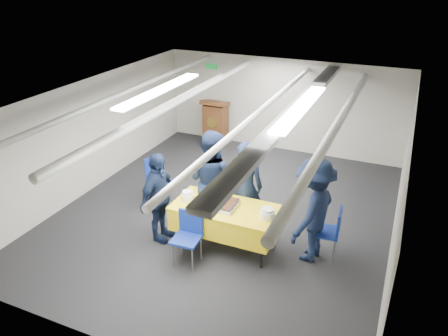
{
  "coord_description": "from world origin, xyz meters",
  "views": [
    {
      "loc": [
        2.85,
        -6.63,
        4.38
      ],
      "look_at": [
        0.05,
        -0.2,
        1.05
      ],
      "focal_mm": 35.0,
      "sensor_mm": 36.0,
      "label": 1
    }
  ],
  "objects_px": {
    "chair_right": "(332,228)",
    "chair_left": "(157,174)",
    "serving_table": "(225,218)",
    "chair_near": "(188,232)",
    "sailor_a": "(245,188)",
    "sailor_b": "(212,180)",
    "sailor_d": "(313,210)",
    "sheet_cake": "(219,204)",
    "sailor_c": "(158,198)",
    "podium": "(215,123)"
  },
  "relations": [
    {
      "from": "chair_right",
      "to": "chair_left",
      "type": "distance_m",
      "value": 3.63
    },
    {
      "from": "serving_table",
      "to": "chair_near",
      "type": "height_order",
      "value": "chair_near"
    },
    {
      "from": "sailor_a",
      "to": "sailor_b",
      "type": "relative_size",
      "value": 0.93
    },
    {
      "from": "sailor_d",
      "to": "sailor_a",
      "type": "bearing_deg",
      "value": -90.78
    },
    {
      "from": "sheet_cake",
      "to": "sailor_c",
      "type": "height_order",
      "value": "sailor_c"
    },
    {
      "from": "sheet_cake",
      "to": "podium",
      "type": "relative_size",
      "value": 0.46
    },
    {
      "from": "podium",
      "to": "chair_right",
      "type": "relative_size",
      "value": 1.44
    },
    {
      "from": "chair_right",
      "to": "sailor_b",
      "type": "height_order",
      "value": "sailor_b"
    },
    {
      "from": "sailor_a",
      "to": "sailor_c",
      "type": "relative_size",
      "value": 1.07
    },
    {
      "from": "serving_table",
      "to": "sheet_cake",
      "type": "xyz_separation_m",
      "value": [
        -0.1,
        -0.02,
        0.26
      ]
    },
    {
      "from": "sailor_c",
      "to": "chair_left",
      "type": "bearing_deg",
      "value": 34.88
    },
    {
      "from": "serving_table",
      "to": "chair_near",
      "type": "distance_m",
      "value": 0.69
    },
    {
      "from": "podium",
      "to": "chair_near",
      "type": "bearing_deg",
      "value": -70.44
    },
    {
      "from": "podium",
      "to": "sailor_b",
      "type": "bearing_deg",
      "value": -66.43
    },
    {
      "from": "chair_near",
      "to": "sailor_b",
      "type": "height_order",
      "value": "sailor_b"
    },
    {
      "from": "chair_left",
      "to": "sailor_c",
      "type": "distance_m",
      "value": 1.49
    },
    {
      "from": "podium",
      "to": "sailor_c",
      "type": "distance_m",
      "value": 4.37
    },
    {
      "from": "chair_right",
      "to": "sailor_d",
      "type": "bearing_deg",
      "value": -153.3
    },
    {
      "from": "chair_near",
      "to": "sailor_a",
      "type": "bearing_deg",
      "value": 66.94
    },
    {
      "from": "serving_table",
      "to": "sailor_d",
      "type": "xyz_separation_m",
      "value": [
        1.36,
        0.28,
        0.31
      ]
    },
    {
      "from": "sailor_b",
      "to": "chair_right",
      "type": "bearing_deg",
      "value": -169.35
    },
    {
      "from": "sailor_b",
      "to": "sailor_c",
      "type": "height_order",
      "value": "sailor_b"
    },
    {
      "from": "chair_right",
      "to": "chair_left",
      "type": "relative_size",
      "value": 1.0
    },
    {
      "from": "chair_near",
      "to": "sailor_d",
      "type": "relative_size",
      "value": 0.5
    },
    {
      "from": "sailor_a",
      "to": "sailor_d",
      "type": "height_order",
      "value": "sailor_d"
    },
    {
      "from": "sailor_b",
      "to": "sailor_d",
      "type": "relative_size",
      "value": 1.06
    },
    {
      "from": "sheet_cake",
      "to": "chair_near",
      "type": "bearing_deg",
      "value": -117.38
    },
    {
      "from": "sailor_d",
      "to": "chair_near",
      "type": "bearing_deg",
      "value": -51.09
    },
    {
      "from": "chair_near",
      "to": "sailor_c",
      "type": "bearing_deg",
      "value": 154.9
    },
    {
      "from": "chair_left",
      "to": "sailor_b",
      "type": "xyz_separation_m",
      "value": [
        1.45,
        -0.51,
        0.39
      ]
    },
    {
      "from": "sheet_cake",
      "to": "sailor_d",
      "type": "height_order",
      "value": "sailor_d"
    },
    {
      "from": "chair_left",
      "to": "podium",
      "type": "bearing_deg",
      "value": 91.93
    },
    {
      "from": "podium",
      "to": "sailor_d",
      "type": "bearing_deg",
      "value": -47.97
    },
    {
      "from": "sailor_d",
      "to": "sailor_c",
      "type": "bearing_deg",
      "value": -65.62
    },
    {
      "from": "chair_near",
      "to": "sailor_a",
      "type": "distance_m",
      "value": 1.3
    },
    {
      "from": "chair_left",
      "to": "sailor_d",
      "type": "height_order",
      "value": "sailor_d"
    },
    {
      "from": "chair_left",
      "to": "sailor_d",
      "type": "distance_m",
      "value": 3.38
    },
    {
      "from": "sailor_d",
      "to": "chair_right",
      "type": "bearing_deg",
      "value": 129.39
    },
    {
      "from": "chair_left",
      "to": "sailor_a",
      "type": "xyz_separation_m",
      "value": [
        2.03,
        -0.41,
        0.33
      ]
    },
    {
      "from": "sailor_a",
      "to": "podium",
      "type": "bearing_deg",
      "value": -76.19
    },
    {
      "from": "chair_right",
      "to": "chair_near",
      "type": "bearing_deg",
      "value": -153.7
    },
    {
      "from": "sheet_cake",
      "to": "sailor_a",
      "type": "relative_size",
      "value": 0.33
    },
    {
      "from": "chair_left",
      "to": "sailor_d",
      "type": "xyz_separation_m",
      "value": [
        3.29,
        -0.71,
        0.34
      ]
    },
    {
      "from": "sailor_b",
      "to": "sailor_d",
      "type": "height_order",
      "value": "sailor_b"
    },
    {
      "from": "chair_near",
      "to": "sailor_b",
      "type": "relative_size",
      "value": 0.47
    },
    {
      "from": "chair_near",
      "to": "sailor_c",
      "type": "relative_size",
      "value": 0.54
    },
    {
      "from": "sailor_a",
      "to": "chair_right",
      "type": "bearing_deg",
      "value": 156.55
    },
    {
      "from": "sheet_cake",
      "to": "sailor_a",
      "type": "xyz_separation_m",
      "value": [
        0.21,
        0.61,
        0.04
      ]
    },
    {
      "from": "serving_table",
      "to": "chair_right",
      "type": "height_order",
      "value": "chair_right"
    },
    {
      "from": "podium",
      "to": "sailor_d",
      "type": "height_order",
      "value": "sailor_d"
    }
  ]
}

